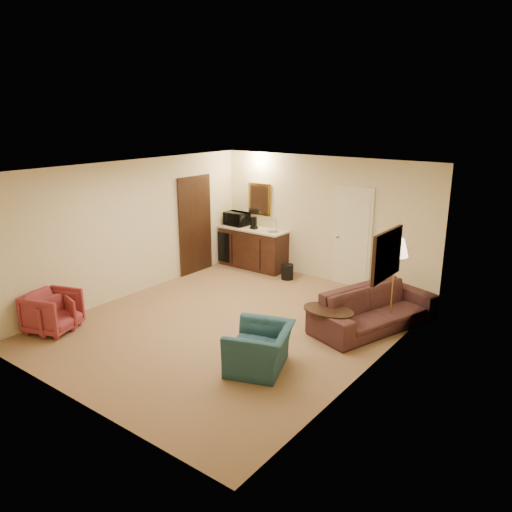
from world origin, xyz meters
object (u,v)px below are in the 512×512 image
(coffee_table, at_px, (328,323))
(waste_bin, at_px, (287,272))
(wetbar_cabinet, at_px, (253,248))
(teal_armchair, at_px, (260,341))
(floor_lamp, at_px, (392,284))
(coffee_maker, at_px, (254,223))
(sofa, at_px, (375,302))
(rose_chair_far, at_px, (53,314))
(microwave, at_px, (237,217))
(rose_chair_near, at_px, (52,309))

(coffee_table, relative_size, waste_bin, 2.58)
(wetbar_cabinet, height_order, teal_armchair, wetbar_cabinet)
(coffee_table, height_order, floor_lamp, floor_lamp)
(coffee_table, bearing_deg, coffee_maker, 144.95)
(teal_armchair, bearing_deg, sofa, 142.88)
(teal_armchair, relative_size, waste_bin, 2.90)
(rose_chair_far, relative_size, floor_lamp, 0.39)
(wetbar_cabinet, distance_m, waste_bin, 1.16)
(microwave, bearing_deg, wetbar_cabinet, 0.37)
(microwave, height_order, coffee_maker, microwave)
(rose_chair_near, bearing_deg, rose_chair_far, 160.02)
(waste_bin, relative_size, coffee_maker, 1.21)
(waste_bin, bearing_deg, floor_lamp, -21.61)
(rose_chair_near, bearing_deg, floor_lamp, -71.97)
(rose_chair_far, xyz_separation_m, waste_bin, (1.60, 4.49, -0.14))
(wetbar_cabinet, relative_size, floor_lamp, 1.06)
(coffee_table, xyz_separation_m, microwave, (-3.70, 2.27, 0.87))
(teal_armchair, distance_m, rose_chair_far, 3.59)
(wetbar_cabinet, bearing_deg, rose_chair_near, -96.05)
(rose_chair_far, bearing_deg, floor_lamp, -37.67)
(wetbar_cabinet, xyz_separation_m, teal_armchair, (2.94, -3.69, -0.05))
(rose_chair_near, xyz_separation_m, waste_bin, (1.60, 4.49, -0.21))
(coffee_maker, bearing_deg, rose_chair_near, -96.59)
(sofa, relative_size, floor_lamp, 1.46)
(rose_chair_near, height_order, floor_lamp, floor_lamp)
(sofa, bearing_deg, floor_lamp, -48.81)
(rose_chair_near, bearing_deg, coffee_table, -76.20)
(rose_chair_far, height_order, waste_bin, rose_chair_far)
(teal_armchair, distance_m, floor_lamp, 2.56)
(rose_chair_near, bearing_deg, sofa, -71.25)
(floor_lamp, height_order, coffee_maker, floor_lamp)
(teal_armchair, xyz_separation_m, floor_lamp, (0.91, 2.37, 0.36))
(microwave, bearing_deg, sofa, -16.11)
(waste_bin, bearing_deg, rose_chair_far, -109.55)
(rose_chair_far, distance_m, microwave, 4.81)
(floor_lamp, relative_size, coffee_maker, 5.74)
(waste_bin, bearing_deg, coffee_maker, 169.04)
(teal_armchair, height_order, floor_lamp, floor_lamp)
(microwave, bearing_deg, coffee_maker, -2.00)
(sofa, distance_m, teal_armchair, 2.37)
(sofa, height_order, floor_lamp, floor_lamp)
(sofa, height_order, coffee_maker, coffee_maker)
(floor_lamp, bearing_deg, wetbar_cabinet, 161.08)
(waste_bin, relative_size, microwave, 0.59)
(coffee_table, relative_size, coffee_maker, 3.12)
(sofa, distance_m, rose_chair_far, 5.28)
(waste_bin, xyz_separation_m, coffee_maker, (-1.06, 0.20, 0.89))
(sofa, xyz_separation_m, rose_chair_near, (-4.11, -3.30, -0.07))
(coffee_maker, bearing_deg, teal_armchair, -51.69)
(rose_chair_far, bearing_deg, coffee_table, -41.89)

